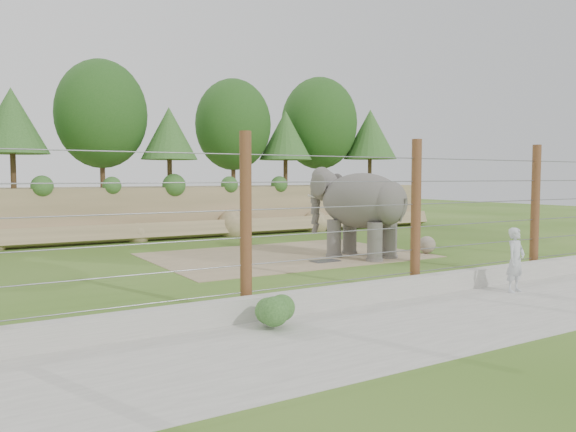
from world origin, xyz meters
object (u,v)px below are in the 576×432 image
elephant (362,214)px  barrier_fence (416,216)px  stone_ball (427,245)px  zookeeper (516,260)px

elephant → barrier_fence: (-2.62, -5.52, 0.35)m
stone_ball → elephant: bearing=170.7°
stone_ball → zookeeper: size_ratio=0.40×
elephant → stone_ball: elephant is taller
elephant → barrier_fence: bearing=-135.0°
stone_ball → barrier_fence: bearing=-137.4°
barrier_fence → zookeeper: size_ratio=12.00×
elephant → barrier_fence: barrier_fence is taller
barrier_fence → stone_ball: bearing=42.6°
elephant → barrier_fence: 6.12m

